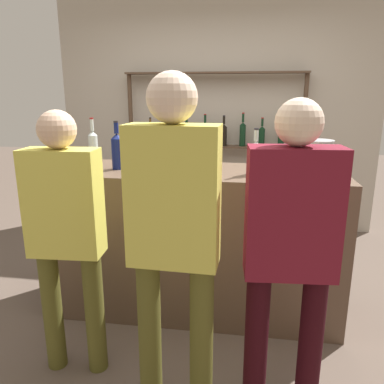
{
  "coord_description": "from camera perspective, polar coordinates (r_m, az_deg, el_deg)",
  "views": [
    {
      "loc": [
        0.39,
        -2.6,
        1.62
      ],
      "look_at": [
        0.0,
        0.0,
        0.92
      ],
      "focal_mm": 35.0,
      "sensor_mm": 36.0,
      "label": 1
    }
  ],
  "objects": [
    {
      "name": "customer_left",
      "position": [
        2.18,
        -18.68,
        -5.01
      ],
      "size": [
        0.41,
        0.2,
        1.54
      ],
      "rotation": [
        0.0,
        0.0,
        1.62
      ],
      "color": "brown",
      "rests_on": "ground_plane"
    },
    {
      "name": "back_shelf",
      "position": [
        4.39,
        3.45,
        9.48
      ],
      "size": [
        2.04,
        0.18,
        1.84
      ],
      "color": "#4C3828",
      "rests_on": "ground_plane"
    },
    {
      "name": "counter_bottle_2",
      "position": [
        3.06,
        -14.81,
        6.85
      ],
      "size": [
        0.07,
        0.07,
        0.35
      ],
      "color": "silver",
      "rests_on": "bar_counter"
    },
    {
      "name": "counter_bottle_1",
      "position": [
        2.75,
        -11.32,
        6.26
      ],
      "size": [
        0.08,
        0.08,
        0.34
      ],
      "color": "#0F1956",
      "rests_on": "bar_counter"
    },
    {
      "name": "ground_plane",
      "position": [
        3.08,
        -0.0,
        -16.77
      ],
      "size": [
        16.0,
        16.0,
        0.0
      ],
      "primitive_type": "plane",
      "color": "brown"
    },
    {
      "name": "wine_glass",
      "position": [
        2.45,
        14.77,
        4.79
      ],
      "size": [
        0.07,
        0.07,
        0.17
      ],
      "color": "silver",
      "rests_on": "bar_counter"
    },
    {
      "name": "back_wall",
      "position": [
        4.55,
        3.67,
        12.1
      ],
      "size": [
        3.74,
        0.12,
        2.8
      ],
      "primitive_type": "cube",
      "color": "#B2A899",
      "rests_on": "ground_plane"
    },
    {
      "name": "ice_bucket",
      "position": [
        2.82,
        18.66,
        5.38
      ],
      "size": [
        0.21,
        0.21,
        0.21
      ],
      "color": "#B2B2B7",
      "rests_on": "bar_counter"
    },
    {
      "name": "cork_jar",
      "position": [
        2.76,
        -2.62,
        5.07
      ],
      "size": [
        0.13,
        0.13,
        0.13
      ],
      "color": "silver",
      "rests_on": "bar_counter"
    },
    {
      "name": "customer_center",
      "position": [
        1.75,
        -2.79,
        -5.21
      ],
      "size": [
        0.43,
        0.22,
        1.71
      ],
      "rotation": [
        0.0,
        0.0,
        1.53
      ],
      "color": "brown",
      "rests_on": "ground_plane"
    },
    {
      "name": "counter_bottle_0",
      "position": [
        2.55,
        9.61,
        5.33
      ],
      "size": [
        0.08,
        0.08,
        0.31
      ],
      "color": "silver",
      "rests_on": "bar_counter"
    },
    {
      "name": "bar_counter",
      "position": [
        2.84,
        -0.0,
        -7.42
      ],
      "size": [
        2.14,
        0.67,
        1.08
      ],
      "primitive_type": "cube",
      "color": "brown",
      "rests_on": "ground_plane"
    },
    {
      "name": "customer_right",
      "position": [
        1.83,
        14.77,
        -7.42
      ],
      "size": [
        0.44,
        0.22,
        1.6
      ],
      "rotation": [
        0.0,
        0.0,
        1.65
      ],
      "color": "black",
      "rests_on": "ground_plane"
    }
  ]
}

